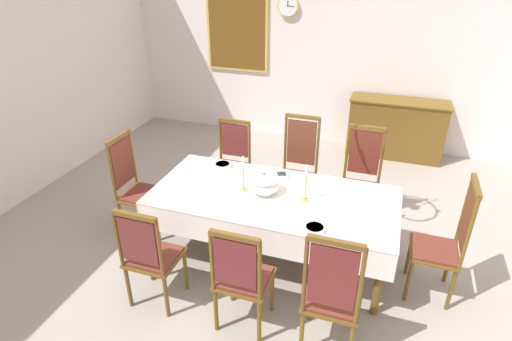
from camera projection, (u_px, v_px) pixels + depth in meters
name	position (u px, v px, depth m)	size (l,w,h in m)	color
ground	(269.00, 266.00, 4.34)	(6.76, 6.79, 0.04)	#9F988D
back_wall	(337.00, 33.00, 6.39)	(6.76, 0.08, 3.51)	silver
dining_table	(273.00, 202.00, 4.12)	(2.36, 1.10, 0.76)	brown
tablecloth	(273.00, 201.00, 4.11)	(2.38, 1.12, 0.29)	white
chair_south_a	(150.00, 255.00, 3.62)	(0.44, 0.42, 1.05)	brown
chair_north_a	(231.00, 161.00, 5.22)	(0.44, 0.42, 1.05)	brown
chair_south_b	(242.00, 276.00, 3.38)	(0.44, 0.42, 1.05)	brown
chair_north_b	(298.00, 167.00, 4.96)	(0.44, 0.42, 1.21)	brown
chair_south_c	(332.00, 294.00, 3.15)	(0.44, 0.42, 1.18)	brown
chair_north_c	(361.00, 178.00, 4.76)	(0.44, 0.42, 1.17)	brown
chair_head_west	(135.00, 185.00, 4.62)	(0.42, 0.44, 1.16)	brown
chair_head_east	(446.00, 241.00, 3.71)	(0.42, 0.44, 1.20)	brown
soup_tureen	(264.00, 183.00, 4.06)	(0.29, 0.29, 0.23)	white
candlestick_west	(243.00, 177.00, 4.10)	(0.07, 0.07, 0.37)	gold
candlestick_east	(306.00, 186.00, 3.92)	(0.07, 0.07, 0.37)	gold
bowl_near_left	(223.00, 165.00, 4.60)	(0.19, 0.19, 0.04)	white
bowl_near_right	(282.00, 175.00, 4.40)	(0.16, 0.16, 0.04)	white
bowl_far_left	(315.00, 228.00, 3.56)	(0.19, 0.19, 0.04)	white
spoon_primary	(214.00, 164.00, 4.66)	(0.05, 0.18, 0.01)	gold
spoon_secondary	(273.00, 174.00, 4.46)	(0.04, 0.18, 0.01)	gold
sideboard	(396.00, 128.00, 6.43)	(1.44, 0.48, 0.90)	brown
mounted_clock	(288.00, 6.00, 6.37)	(0.33, 0.06, 0.33)	#D1B251
framed_painting	(237.00, 30.00, 6.81)	(1.05, 0.05, 1.31)	#D1B251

